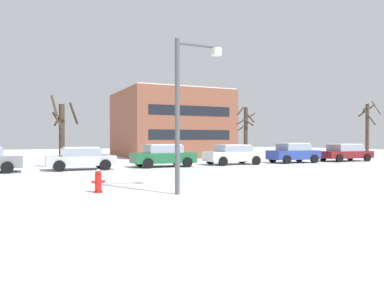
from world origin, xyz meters
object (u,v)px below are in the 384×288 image
at_px(parked_car_silver, 81,158).
at_px(parked_car_blue, 293,153).
at_px(street_lamp, 186,98).
at_px(parked_car_green, 163,155).
at_px(parked_car_maroon, 345,152).
at_px(fire_hydrant, 98,181).
at_px(parked_car_white, 233,154).

height_order(parked_car_silver, parked_car_blue, parked_car_blue).
distance_m(street_lamp, parked_car_blue, 18.74).
bearing_deg(parked_car_green, street_lamp, -107.24).
bearing_deg(parked_car_blue, street_lamp, -140.49).
bearing_deg(parked_car_green, parked_car_silver, -177.58).
bearing_deg(parked_car_maroon, parked_car_green, 178.95).
height_order(street_lamp, parked_car_silver, street_lamp).
bearing_deg(fire_hydrant, parked_car_green, 58.97).
bearing_deg(street_lamp, parked_car_green, 72.76).
height_order(fire_hydrant, street_lamp, street_lamp).
height_order(street_lamp, parked_car_white, street_lamp).
relative_size(fire_hydrant, parked_car_silver, 0.20).
height_order(parked_car_silver, parked_car_white, parked_car_white).
bearing_deg(street_lamp, parked_car_silver, 97.58).
xyz_separation_m(fire_hydrant, parked_car_white, (11.64, 10.48, 0.34)).
relative_size(parked_car_silver, parked_car_maroon, 0.86).
bearing_deg(fire_hydrant, parked_car_maroon, 24.73).
distance_m(parked_car_green, parked_car_maroon, 15.91).
height_order(parked_car_green, parked_car_white, parked_car_green).
relative_size(parked_car_silver, parked_car_blue, 1.00).
xyz_separation_m(street_lamp, parked_car_white, (9.03, 11.97, -2.43)).
distance_m(fire_hydrant, parked_car_maroon, 24.49).
height_order(parked_car_white, parked_car_maroon, same).
distance_m(street_lamp, parked_car_green, 12.82).
xyz_separation_m(parked_car_green, parked_car_blue, (10.61, -0.20, 0.02)).
bearing_deg(parked_car_white, parked_car_silver, -179.07).
distance_m(parked_car_green, parked_car_blue, 10.61).
height_order(fire_hydrant, parked_car_silver, parked_car_silver).
bearing_deg(parked_car_blue, parked_car_maroon, -0.96).
bearing_deg(street_lamp, parked_car_white, 52.96).
distance_m(parked_car_silver, parked_car_green, 5.31).
bearing_deg(fire_hydrant, street_lamp, -29.74).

